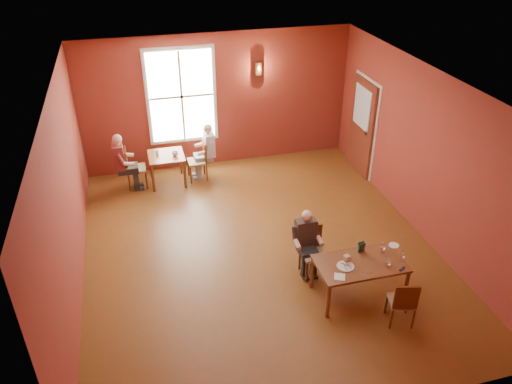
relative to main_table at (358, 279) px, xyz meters
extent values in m
cube|color=brown|center=(-1.18, 1.54, -0.32)|extent=(6.00, 7.00, 0.01)
cube|color=brown|center=(-1.18, 5.04, 1.18)|extent=(6.00, 0.04, 3.00)
cube|color=brown|center=(-1.18, -1.96, 1.18)|extent=(6.00, 0.04, 3.00)
cube|color=brown|center=(-4.18, 1.54, 1.18)|extent=(0.04, 7.00, 3.00)
cube|color=brown|center=(1.82, 1.54, 1.18)|extent=(0.04, 7.00, 3.00)
cube|color=white|center=(-1.18, 1.54, 2.68)|extent=(6.00, 7.00, 0.04)
cube|color=white|center=(-1.98, 4.99, 1.38)|extent=(1.36, 0.10, 1.96)
cube|color=maroon|center=(1.76, 3.84, 0.73)|extent=(0.12, 1.04, 2.10)
cylinder|color=brown|center=(-0.28, 4.94, 1.88)|extent=(0.16, 0.16, 0.28)
cylinder|color=white|center=(-0.26, -0.03, 0.33)|extent=(0.26, 0.26, 0.03)
cube|color=tan|center=(-0.20, 0.07, 0.37)|extent=(0.10, 0.10, 0.10)
cube|color=#1F4128|center=(0.12, 0.24, 0.41)|extent=(0.12, 0.07, 0.18)
cube|color=silver|center=(-0.03, -0.26, 0.32)|extent=(0.17, 0.05, 0.00)
cube|color=white|center=(-0.44, -0.23, 0.32)|extent=(0.21, 0.21, 0.01)
cylinder|color=white|center=(0.69, 0.26, 0.32)|extent=(0.17, 0.17, 0.01)
cube|color=black|center=(0.53, -0.30, 0.32)|extent=(0.12, 0.09, 0.01)
imported|color=silver|center=(-2.28, 4.28, 0.39)|extent=(0.15, 0.15, 0.10)
imported|color=white|center=(-2.64, 4.46, 0.39)|extent=(0.11, 0.11, 0.09)
camera|label=1|loc=(-3.05, -5.34, 5.07)|focal=35.00mm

